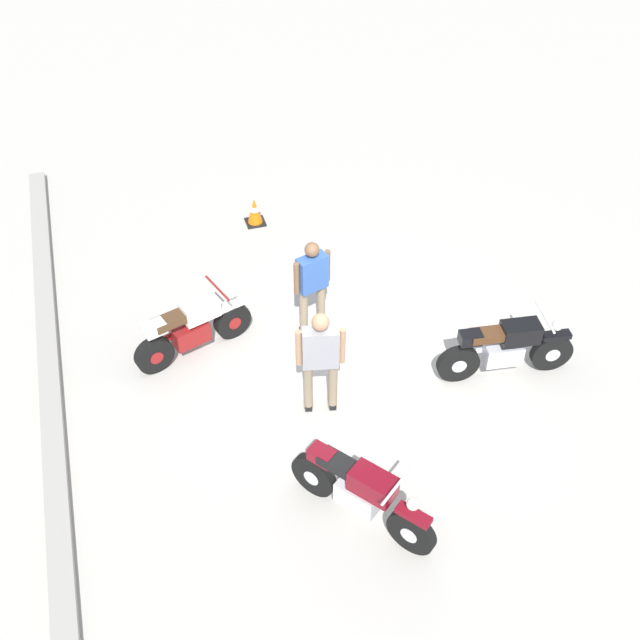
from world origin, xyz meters
name	(u,v)px	position (x,y,z in m)	size (l,w,h in m)	color
ground_plane	(363,366)	(0.00, 0.00, 0.00)	(40.00, 40.00, 0.00)	#B7B2A8
curb_edge	(53,429)	(0.00, 4.60, 0.07)	(14.00, 0.30, 0.15)	#9C978F
motorcycle_black_cruiser	(506,348)	(-0.75, -1.95, 0.52)	(0.73, 2.09, 1.09)	black
motorcycle_cream_vintage	(192,329)	(1.05, 2.41, 0.49)	(0.87, 1.90, 1.07)	black
motorcycle_maroon_cruiser	(361,492)	(-2.56, 0.94, 0.52)	(1.73, 1.37, 1.09)	black
person_in_gray_shirt	(321,356)	(-0.63, 0.88, 1.03)	(0.40, 0.68, 1.78)	gray
person_in_blue_shirt	(312,282)	(1.05, 0.50, 0.96)	(0.42, 0.65, 1.68)	gray
traffic_cone	(255,211)	(4.21, 0.70, 0.26)	(0.36, 0.36, 0.53)	black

